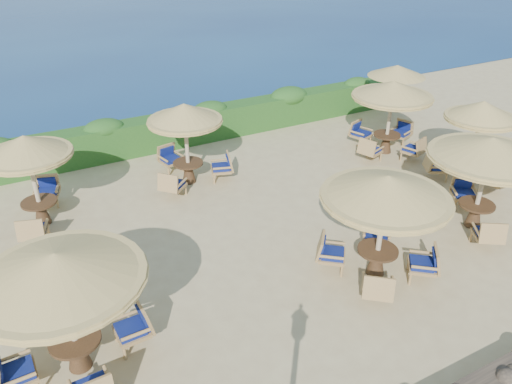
# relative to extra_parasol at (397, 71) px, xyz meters

# --- Properties ---
(ground) EXTENTS (120.00, 120.00, 0.00)m
(ground) POSITION_rel_extra_parasol_xyz_m (-7.80, -5.20, -2.17)
(ground) COLOR tan
(ground) RESTS_ON ground
(hedge) EXTENTS (18.00, 0.90, 1.20)m
(hedge) POSITION_rel_extra_parasol_xyz_m (-7.80, 2.00, -1.57)
(hedge) COLOR #1D4917
(hedge) RESTS_ON ground
(extra_parasol) EXTENTS (2.30, 2.30, 2.41)m
(extra_parasol) POSITION_rel_extra_parasol_xyz_m (0.00, 0.00, 0.00)
(extra_parasol) COLOR #C7B28C
(extra_parasol) RESTS_ON ground
(cafe_set_0) EXTENTS (3.02, 3.02, 2.65)m
(cafe_set_0) POSITION_rel_extra_parasol_xyz_m (-14.07, -7.18, -0.29)
(cafe_set_0) COLOR #C7B28C
(cafe_set_0) RESTS_ON ground
(cafe_set_1) EXTENTS (2.95, 2.95, 2.65)m
(cafe_set_1) POSITION_rel_extra_parasol_xyz_m (-7.23, -7.62, -0.31)
(cafe_set_1) COLOR #C7B28C
(cafe_set_1) RESTS_ON ground
(cafe_set_2) EXTENTS (3.15, 3.15, 2.65)m
(cafe_set_2) POSITION_rel_extra_parasol_xyz_m (-3.43, -7.25, -0.10)
(cafe_set_2) COLOR #C7B28C
(cafe_set_2) RESTS_ON ground
(cafe_set_3) EXTENTS (2.33, 2.88, 2.65)m
(cafe_set_3) POSITION_rel_extra_parasol_xyz_m (-13.95, -1.44, -0.27)
(cafe_set_3) COLOR #C7B28C
(cafe_set_3) RESTS_ON ground
(cafe_set_4) EXTENTS (2.71, 2.64, 2.65)m
(cafe_set_4) POSITION_rel_extra_parasol_xyz_m (-9.42, -1.05, -0.39)
(cafe_set_4) COLOR #C7B28C
(cafe_set_4) RESTS_ON ground
(cafe_set_5) EXTENTS (2.88, 2.88, 2.65)m
(cafe_set_5) POSITION_rel_extra_parasol_xyz_m (-2.24, -2.25, -0.34)
(cafe_set_5) COLOR #C7B28C
(cafe_set_5) RESTS_ON ground
(cafe_set_6) EXTENTS (2.77, 2.51, 2.65)m
(cafe_set_6) POSITION_rel_extra_parasol_xyz_m (-1.27, -5.16, -0.43)
(cafe_set_6) COLOR #C7B28C
(cafe_set_6) RESTS_ON ground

